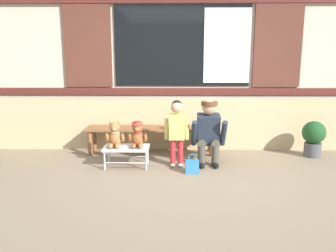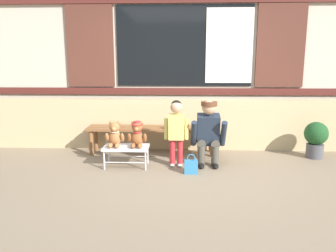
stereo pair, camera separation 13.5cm
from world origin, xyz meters
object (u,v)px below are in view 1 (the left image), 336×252
object	(u,v)px
handbag_on_ground	(192,166)
child_standing	(177,126)
teddy_bear_with_hat	(138,135)
wooden_bench_long	(151,131)
small_display_bench	(127,149)
teddy_bear_plain	(115,135)
potted_plant	(314,137)
adult_crouching	(209,132)

from	to	relation	value
handbag_on_ground	child_standing	bearing A→B (deg)	124.68
teddy_bear_with_hat	child_standing	xyz separation A→B (m)	(0.55, 0.04, 0.12)
wooden_bench_long	small_display_bench	world-z (taller)	wooden_bench_long
small_display_bench	handbag_on_ground	xyz separation A→B (m)	(0.92, -0.26, -0.17)
wooden_bench_long	teddy_bear_with_hat	xyz separation A→B (m)	(-0.15, -0.69, 0.10)
teddy_bear_plain	child_standing	distance (m)	0.88
teddy_bear_with_hat	handbag_on_ground	distance (m)	0.89
teddy_bear_with_hat	handbag_on_ground	xyz separation A→B (m)	(0.76, -0.26, -0.38)
child_standing	potted_plant	xyz separation A→B (m)	(2.16, 0.52, -0.27)
child_standing	potted_plant	size ratio (longest dim) A/B	1.68
teddy_bear_plain	adult_crouching	world-z (taller)	adult_crouching
child_standing	adult_crouching	bearing A→B (deg)	12.69
teddy_bear_plain	handbag_on_ground	world-z (taller)	teddy_bear_plain
small_display_bench	child_standing	world-z (taller)	child_standing
adult_crouching	handbag_on_ground	bearing A→B (deg)	-122.93
potted_plant	small_display_bench	bearing A→B (deg)	-169.01
wooden_bench_long	teddy_bear_plain	world-z (taller)	teddy_bear_plain
adult_crouching	handbag_on_ground	size ratio (longest dim) A/B	3.49
handbag_on_ground	teddy_bear_with_hat	bearing A→B (deg)	161.19
wooden_bench_long	teddy_bear_plain	bearing A→B (deg)	-124.03
adult_crouching	child_standing	bearing A→B (deg)	-167.31
adult_crouching	potted_plant	distance (m)	1.75
wooden_bench_long	teddy_bear_plain	xyz separation A→B (m)	(-0.47, -0.69, 0.09)
teddy_bear_plain	wooden_bench_long	bearing A→B (deg)	55.97
wooden_bench_long	adult_crouching	bearing A→B (deg)	-32.00
adult_crouching	small_display_bench	bearing A→B (deg)	-172.85
child_standing	teddy_bear_plain	bearing A→B (deg)	-177.30
child_standing	potted_plant	distance (m)	2.24
teddy_bear_with_hat	adult_crouching	xyz separation A→B (m)	(1.02, 0.15, 0.01)
small_display_bench	child_standing	bearing A→B (deg)	3.42
teddy_bear_plain	adult_crouching	size ratio (longest dim) A/B	0.38
child_standing	small_display_bench	bearing A→B (deg)	-176.58
small_display_bench	teddy_bear_plain	bearing A→B (deg)	179.49
child_standing	potted_plant	world-z (taller)	child_standing
teddy_bear_with_hat	wooden_bench_long	bearing A→B (deg)	77.91
teddy_bear_plain	adult_crouching	bearing A→B (deg)	6.25
wooden_bench_long	adult_crouching	distance (m)	1.04
small_display_bench	wooden_bench_long	bearing A→B (deg)	66.07
potted_plant	wooden_bench_long	bearing A→B (deg)	176.96
small_display_bench	potted_plant	world-z (taller)	potted_plant
adult_crouching	potted_plant	size ratio (longest dim) A/B	1.67
teddy_bear_plain	child_standing	xyz separation A→B (m)	(0.87, 0.04, 0.13)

